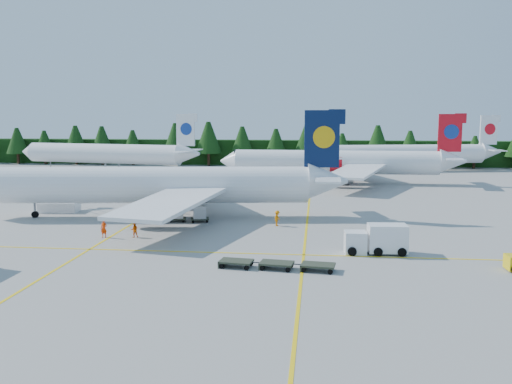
# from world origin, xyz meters

# --- Properties ---
(ground) EXTENTS (320.00, 320.00, 0.00)m
(ground) POSITION_xyz_m (0.00, 0.00, 0.00)
(ground) COLOR gray
(ground) RESTS_ON ground
(taxi_stripe_a) EXTENTS (0.25, 120.00, 0.01)m
(taxi_stripe_a) POSITION_xyz_m (-14.00, 20.00, 0.01)
(taxi_stripe_a) COLOR yellow
(taxi_stripe_a) RESTS_ON ground
(taxi_stripe_b) EXTENTS (0.25, 120.00, 0.01)m
(taxi_stripe_b) POSITION_xyz_m (6.00, 20.00, 0.01)
(taxi_stripe_b) COLOR yellow
(taxi_stripe_b) RESTS_ON ground
(taxi_stripe_cross) EXTENTS (80.00, 0.25, 0.01)m
(taxi_stripe_cross) POSITION_xyz_m (0.00, -6.00, 0.01)
(taxi_stripe_cross) COLOR yellow
(taxi_stripe_cross) RESTS_ON ground
(treeline_hedge) EXTENTS (220.00, 4.00, 6.00)m
(treeline_hedge) POSITION_xyz_m (0.00, 82.00, 3.00)
(treeline_hedge) COLOR black
(treeline_hedge) RESTS_ON ground
(airliner_navy) EXTENTS (44.54, 36.46, 12.98)m
(airliner_navy) POSITION_xyz_m (-13.50, 10.49, 3.90)
(airliner_navy) COLOR white
(airliner_navy) RESTS_ON ground
(airliner_red) EXTENTS (42.72, 35.17, 12.43)m
(airliner_red) POSITION_xyz_m (9.67, 47.01, 3.74)
(airliner_red) COLOR white
(airliner_red) RESTS_ON ground
(airliner_far_left) EXTENTS (42.13, 11.45, 12.36)m
(airliner_far_left) POSITION_xyz_m (-40.42, 63.50, 3.87)
(airliner_far_left) COLOR white
(airliner_far_left) RESTS_ON ground
(airliner_far_right) EXTENTS (40.92, 11.85, 12.04)m
(airliner_far_right) POSITION_xyz_m (24.51, 69.76, 3.77)
(airliner_far_right) COLOR white
(airliner_far_right) RESTS_ON ground
(airstairs) EXTENTS (5.01, 6.80, 4.34)m
(airstairs) POSITION_xyz_m (-25.89, 13.40, 0.94)
(airstairs) COLOR white
(airstairs) RESTS_ON ground
(service_truck) EXTENTS (5.66, 2.34, 2.68)m
(service_truck) POSITION_xyz_m (12.48, -4.74, 1.33)
(service_truck) COLOR white
(service_truck) RESTS_ON ground
(dolly_train) EXTENTS (9.64, 2.45, 0.16)m
(dolly_train) POSITION_xyz_m (3.91, -10.90, 0.51)
(dolly_train) COLOR #333829
(dolly_train) RESTS_ON ground
(uld_pair) EXTENTS (5.10, 2.16, 1.61)m
(uld_pair) POSITION_xyz_m (-7.84, 8.27, 1.09)
(uld_pair) COLOR #333829
(uld_pair) RESTS_ON ground
(crew_a) EXTENTS (0.75, 0.55, 1.89)m
(crew_a) POSITION_xyz_m (-14.54, -0.97, 0.95)
(crew_a) COLOR red
(crew_a) RESTS_ON ground
(crew_b) EXTENTS (0.95, 0.87, 1.57)m
(crew_b) POSITION_xyz_m (-11.47, -0.54, 0.78)
(crew_b) COLOR #F05905
(crew_b) RESTS_ON ground
(crew_c) EXTENTS (0.72, 0.85, 1.76)m
(crew_c) POSITION_xyz_m (2.69, 6.93, 0.88)
(crew_c) COLOR orange
(crew_c) RESTS_ON ground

